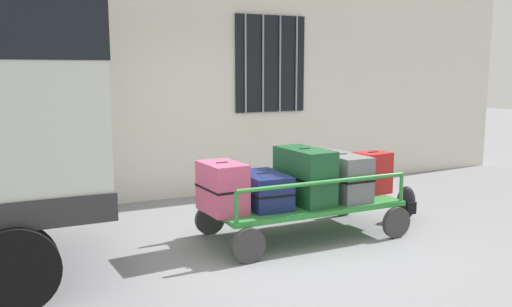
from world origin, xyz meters
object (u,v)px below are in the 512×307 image
Objects in this scene: suitcase_midleft_bottom at (263,190)px; suitcase_center_bottom at (304,176)px; luggage_cart at (302,207)px; backpack at (406,203)px; suitcase_midright_bottom at (341,176)px; suitcase_right_bottom at (372,173)px; suitcase_left_bottom at (222,187)px.

suitcase_midleft_bottom is 0.52m from suitcase_center_bottom.
backpack is (1.55, 0.00, -0.12)m from luggage_cart.
suitcase_midleft_bottom is at bearing 174.83° from suitcase_center_bottom.
suitcase_midright_bottom is 0.50m from suitcase_right_bottom.
suitcase_center_bottom is at bearing -1.36° from suitcase_left_bottom.
backpack is at bearing -0.20° from suitcase_midleft_bottom.
suitcase_midright_bottom is 1.83× the size of backpack.
suitcase_center_bottom reaches higher than suitcase_left_bottom.
suitcase_midleft_bottom reaches higher than luggage_cart.
suitcase_left_bottom reaches higher than luggage_cart.
suitcase_left_bottom is at bearing -179.21° from luggage_cart.
suitcase_right_bottom is at bearing 0.79° from suitcase_left_bottom.
suitcase_left_bottom is at bearing 178.64° from suitcase_center_bottom.
suitcase_left_bottom is 1.50m from suitcase_midright_bottom.
suitcase_center_bottom is 1.82× the size of backpack.
suitcase_midleft_bottom is 0.93× the size of suitcase_midright_bottom.
suitcase_midright_bottom is (0.50, -0.00, -0.05)m from suitcase_center_bottom.
suitcase_center_bottom is 1.62m from backpack.
suitcase_midleft_bottom is at bearing -179.76° from suitcase_right_bottom.
suitcase_midleft_bottom reaches higher than backpack.
suitcase_midleft_bottom is (-0.50, 0.01, 0.25)m from luggage_cart.
suitcase_midright_bottom is 1.14m from backpack.
suitcase_midleft_bottom is at bearing 177.28° from suitcase_midright_bottom.
luggage_cart is at bearing -179.20° from suitcase_right_bottom.
suitcase_left_bottom is 0.75× the size of suitcase_midright_bottom.
suitcase_left_bottom is at bearing -179.21° from suitcase_right_bottom.
suitcase_midleft_bottom is 0.94× the size of suitcase_center_bottom.
suitcase_left_bottom is 0.51m from suitcase_midleft_bottom.
luggage_cart is 2.77× the size of suitcase_midright_bottom.
suitcase_midright_bottom is at bearing -177.79° from backpack.
suitcase_midleft_bottom is 2.08m from backpack.
suitcase_right_bottom is (1.00, 0.01, 0.32)m from luggage_cart.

